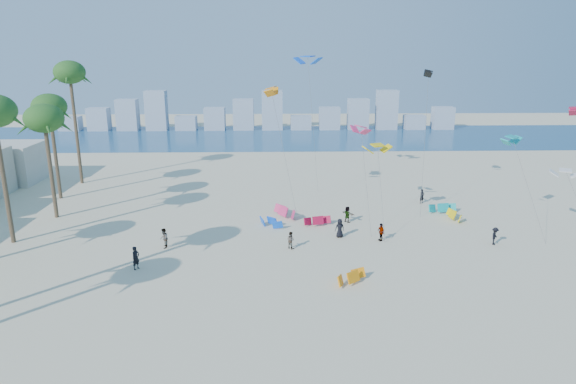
{
  "coord_description": "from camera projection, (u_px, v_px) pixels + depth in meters",
  "views": [
    {
      "loc": [
        1.83,
        -26.9,
        16.63
      ],
      "look_at": [
        3.0,
        16.0,
        4.5
      ],
      "focal_mm": 31.35,
      "sensor_mm": 36.0,
      "label": 1
    }
  ],
  "objects": [
    {
      "name": "ground",
      "position": [
        246.0,
        336.0,
        30.35
      ],
      "size": [
        220.0,
        220.0,
        0.0
      ],
      "primitive_type": "plane",
      "color": "beige",
      "rests_on": "ground"
    },
    {
      "name": "distant_skyline",
      "position": [
        260.0,
        115.0,
        108.36
      ],
      "size": [
        85.0,
        3.0,
        8.4
      ],
      "color": "#9EADBF",
      "rests_on": "ground"
    },
    {
      "name": "kitesurfers_far",
      "position": [
        349.0,
        226.0,
        46.94
      ],
      "size": [
        30.03,
        13.52,
        1.77
      ],
      "color": "black",
      "rests_on": "ground"
    },
    {
      "name": "ocean",
      "position": [
        265.0,
        137.0,
        99.61
      ],
      "size": [
        220.0,
        220.0,
        0.0
      ],
      "primitive_type": "plane",
      "color": "navy",
      "rests_on": "ground"
    },
    {
      "name": "kitesurfer_mid",
      "position": [
        291.0,
        240.0,
        43.58
      ],
      "size": [
        0.94,
        0.92,
        1.53
      ],
      "primitive_type": "imported",
      "rotation": [
        0.0,
        0.0,
        2.43
      ],
      "color": "gray",
      "rests_on": "ground"
    },
    {
      "name": "flying_kites",
      "position": [
        390.0,
        100.0,
        51.62
      ],
      "size": [
        32.16,
        24.41,
        16.57
      ],
      "color": "yellow",
      "rests_on": "ground"
    },
    {
      "name": "grounded_kites",
      "position": [
        351.0,
        222.0,
        48.92
      ],
      "size": [
        21.23,
        18.65,
        1.07
      ],
      "color": "blue",
      "rests_on": "ground"
    },
    {
      "name": "kitesurfer_near",
      "position": [
        136.0,
        258.0,
        39.37
      ],
      "size": [
        0.74,
        0.82,
        1.88
      ],
      "primitive_type": "imported",
      "rotation": [
        0.0,
        0.0,
        1.01
      ],
      "color": "black",
      "rests_on": "ground"
    }
  ]
}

